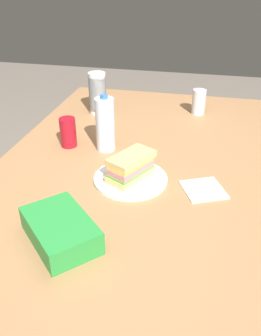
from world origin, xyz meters
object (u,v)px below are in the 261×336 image
(paper_plate, at_px, (131,179))
(dining_table, at_px, (137,185))
(plastic_cup_stack, at_px, (98,93))
(chip_bag, at_px, (60,230))
(water_bottle_tall, at_px, (105,124))
(soda_can_red, at_px, (68,132))
(sandwich, at_px, (131,167))
(soda_can_silver, at_px, (199,102))

(paper_plate, bearing_deg, dining_table, -3.70)
(dining_table, relative_size, paper_plate, 6.76)
(paper_plate, xyz_separation_m, plastic_cup_stack, (0.59, 0.30, 0.10))
(chip_bag, relative_size, water_bottle_tall, 1.00)
(paper_plate, relative_size, soda_can_red, 2.12)
(dining_table, bearing_deg, chip_bag, 163.80)
(paper_plate, xyz_separation_m, sandwich, (0.00, -0.00, 0.05))
(soda_can_silver, bearing_deg, plastic_cup_stack, 101.36)
(dining_table, distance_m, plastic_cup_stack, 0.61)
(dining_table, relative_size, soda_can_silver, 14.35)
(paper_plate, bearing_deg, water_bottle_tall, 35.20)
(dining_table, xyz_separation_m, plastic_cup_stack, (0.50, 0.30, 0.18))
(sandwich, distance_m, soda_can_silver, 0.71)
(soda_can_red, bearing_deg, water_bottle_tall, -88.02)
(dining_table, height_order, plastic_cup_stack, plastic_cup_stack)
(soda_can_red, bearing_deg, soda_can_silver, -46.19)
(water_bottle_tall, distance_m, plastic_cup_stack, 0.40)
(water_bottle_tall, xyz_separation_m, soda_can_silver, (0.47, -0.34, -0.05))
(soda_can_red, bearing_deg, paper_plate, -123.96)
(water_bottle_tall, relative_size, soda_can_silver, 1.89)
(soda_can_red, bearing_deg, dining_table, -110.71)
(dining_table, height_order, soda_can_red, soda_can_red)
(soda_can_silver, bearing_deg, sandwich, 164.23)
(plastic_cup_stack, bearing_deg, dining_table, -148.75)
(plastic_cup_stack, relative_size, soda_can_silver, 1.66)
(sandwich, relative_size, water_bottle_tall, 0.89)
(water_bottle_tall, bearing_deg, plastic_cup_stack, 21.45)
(dining_table, relative_size, plastic_cup_stack, 8.62)
(chip_bag, distance_m, soda_can_silver, 1.08)
(dining_table, relative_size, water_bottle_tall, 7.58)
(dining_table, relative_size, chip_bag, 7.61)
(chip_bag, bearing_deg, sandwich, 115.54)
(sandwich, relative_size, soda_can_silver, 1.69)
(sandwich, relative_size, chip_bag, 0.89)
(dining_table, xyz_separation_m, soda_can_red, (0.12, 0.31, 0.14))
(paper_plate, bearing_deg, plastic_cup_stack, 26.83)
(paper_plate, xyz_separation_m, water_bottle_tall, (0.21, 0.15, 0.10))
(plastic_cup_stack, bearing_deg, sandwich, -153.00)
(chip_bag, distance_m, water_bottle_tall, 0.56)
(plastic_cup_stack, bearing_deg, soda_can_silver, -78.64)
(paper_plate, height_order, sandwich, sandwich)
(water_bottle_tall, bearing_deg, paper_plate, -144.80)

